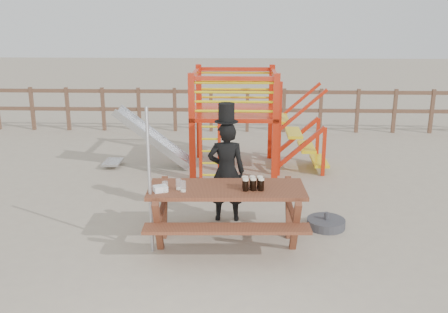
% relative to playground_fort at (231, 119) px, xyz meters
% --- Properties ---
extents(ground, '(60.00, 60.00, 0.00)m').
position_rel_playground_fort_xyz_m(ground, '(-0.12, -3.58, -1.07)').
color(ground, tan).
rests_on(ground, ground).
extents(back_fence, '(15.09, 0.09, 1.20)m').
position_rel_playground_fort_xyz_m(back_fence, '(-0.12, 3.42, -0.34)').
color(back_fence, brown).
rests_on(back_fence, ground).
extents(playground_fort, '(4.71, 1.84, 2.10)m').
position_rel_playground_fort_xyz_m(playground_fort, '(0.00, 0.00, 0.00)').
color(playground_fort, red).
rests_on(playground_fort, ground).
extents(picnic_table, '(2.23, 1.58, 0.84)m').
position_rel_playground_fort_xyz_m(picnic_table, '(0.03, -3.57, -0.54)').
color(picnic_table, brown).
rests_on(picnic_table, ground).
extents(man_with_hat, '(0.59, 0.40, 1.88)m').
position_rel_playground_fort_xyz_m(man_with_hat, '(-0.00, -2.72, -0.23)').
color(man_with_hat, black).
rests_on(man_with_hat, ground).
extents(metal_pole, '(0.04, 0.04, 2.03)m').
position_rel_playground_fort_xyz_m(metal_pole, '(-0.99, -3.86, -0.06)').
color(metal_pole, '#B2B2B7').
rests_on(metal_pole, ground).
extents(parasol_base, '(0.58, 0.58, 0.25)m').
position_rel_playground_fort_xyz_m(parasol_base, '(1.54, -2.98, -1.00)').
color(parasol_base, '#3A3A3F').
rests_on(parasol_base, ground).
extents(paper_bag, '(0.22, 0.20, 0.08)m').
position_rel_playground_fort_xyz_m(paper_bag, '(-0.86, -3.76, -0.19)').
color(paper_bag, white).
rests_on(paper_bag, picnic_table).
extents(stout_pints, '(0.30, 0.20, 0.17)m').
position_rel_playground_fort_xyz_m(stout_pints, '(0.39, -3.63, -0.14)').
color(stout_pints, black).
rests_on(stout_pints, picnic_table).
extents(empty_glasses, '(0.32, 0.19, 0.15)m').
position_rel_playground_fort_xyz_m(empty_glasses, '(-0.66, -3.73, -0.16)').
color(empty_glasses, silver).
rests_on(empty_glasses, picnic_table).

